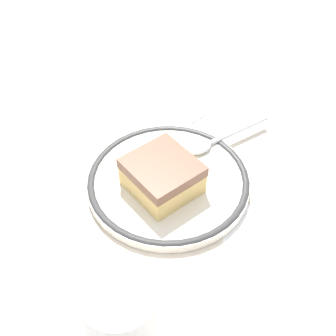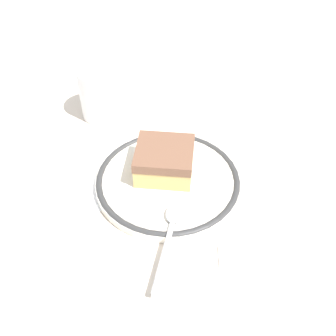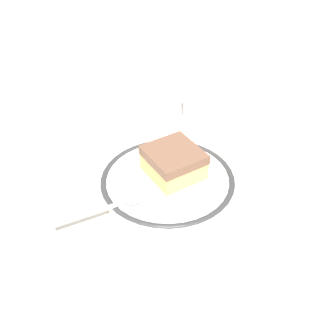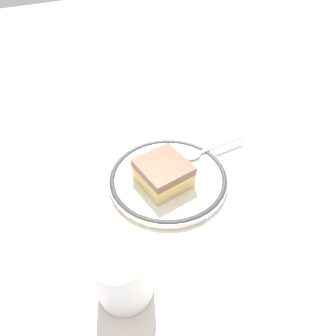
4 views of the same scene
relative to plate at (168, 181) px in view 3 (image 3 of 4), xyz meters
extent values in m
plane|color=#B7B2A8|center=(-0.04, 0.00, -0.01)|extent=(2.40, 2.40, 0.00)
cube|color=beige|center=(-0.04, 0.00, -0.01)|extent=(0.45, 0.40, 0.00)
cylinder|color=silver|center=(0.00, 0.00, 0.00)|extent=(0.20, 0.20, 0.01)
torus|color=#333333|center=(0.00, 0.00, 0.00)|extent=(0.20, 0.20, 0.01)
cube|color=#DBB76B|center=(-0.01, 0.01, 0.02)|extent=(0.09, 0.08, 0.03)
cube|color=brown|center=(-0.01, 0.01, 0.04)|extent=(0.09, 0.08, 0.01)
ellipsoid|color=silver|center=(0.02, -0.06, 0.01)|extent=(0.02, 0.04, 0.01)
cylinder|color=silver|center=(0.03, -0.13, 0.01)|extent=(0.01, 0.10, 0.01)
cylinder|color=white|center=(-0.15, 0.13, 0.03)|extent=(0.07, 0.07, 0.08)
cylinder|color=#B7722D|center=(-0.15, 0.13, 0.02)|extent=(0.06, 0.06, 0.06)
cube|color=white|center=(-0.14, -0.06, -0.01)|extent=(0.17, 0.17, 0.00)
cube|color=white|center=(0.11, -0.10, 0.00)|extent=(0.06, 0.04, 0.01)
camera|label=1|loc=(-0.33, 0.19, 0.42)|focal=49.44mm
camera|label=2|loc=(0.10, -0.39, 0.41)|focal=44.40mm
camera|label=3|loc=(0.39, -0.17, 0.37)|focal=41.07mm
camera|label=4|loc=(-0.33, 0.17, 0.37)|focal=32.84mm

